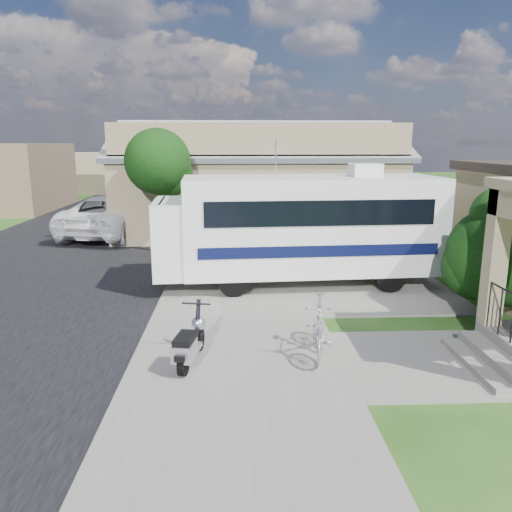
{
  "coord_description": "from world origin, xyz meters",
  "views": [
    {
      "loc": [
        -1.02,
        -9.56,
        4.05
      ],
      "look_at": [
        -0.5,
        2.5,
        1.3
      ],
      "focal_mm": 35.0,
      "sensor_mm": 36.0,
      "label": 1
    }
  ],
  "objects_px": {
    "van": "(139,199)",
    "shrub": "(498,250)",
    "scooter": "(190,344)",
    "bicycle": "(319,329)",
    "garden_hose": "(469,344)",
    "pickup_truck": "(116,215)",
    "motorhome": "(300,225)"
  },
  "relations": [
    {
      "from": "van",
      "to": "shrub",
      "type": "bearing_deg",
      "value": -52.71
    },
    {
      "from": "scooter",
      "to": "van",
      "type": "relative_size",
      "value": 0.26
    },
    {
      "from": "shrub",
      "to": "bicycle",
      "type": "bearing_deg",
      "value": -153.99
    },
    {
      "from": "bicycle",
      "to": "garden_hose",
      "type": "xyz_separation_m",
      "value": [
        3.11,
        0.28,
        -0.48
      ]
    },
    {
      "from": "van",
      "to": "garden_hose",
      "type": "height_order",
      "value": "van"
    },
    {
      "from": "shrub",
      "to": "scooter",
      "type": "relative_size",
      "value": 1.95
    },
    {
      "from": "pickup_truck",
      "to": "garden_hose",
      "type": "height_order",
      "value": "pickup_truck"
    },
    {
      "from": "motorhome",
      "to": "van",
      "type": "distance_m",
      "value": 17.02
    },
    {
      "from": "motorhome",
      "to": "van",
      "type": "xyz_separation_m",
      "value": [
        -7.44,
        15.28,
        -0.88
      ]
    },
    {
      "from": "shrub",
      "to": "garden_hose",
      "type": "relative_size",
      "value": 8.81
    },
    {
      "from": "bicycle",
      "to": "van",
      "type": "bearing_deg",
      "value": 118.9
    },
    {
      "from": "motorhome",
      "to": "pickup_truck",
      "type": "distance_m",
      "value": 10.93
    },
    {
      "from": "shrub",
      "to": "scooter",
      "type": "bearing_deg",
      "value": -159.42
    },
    {
      "from": "van",
      "to": "garden_hose",
      "type": "xyz_separation_m",
      "value": [
        10.28,
        -20.04,
        -0.8
      ]
    },
    {
      "from": "motorhome",
      "to": "pickup_truck",
      "type": "bearing_deg",
      "value": 127.31
    },
    {
      "from": "pickup_truck",
      "to": "van",
      "type": "height_order",
      "value": "pickup_truck"
    },
    {
      "from": "pickup_truck",
      "to": "scooter",
      "type": "bearing_deg",
      "value": 119.68
    },
    {
      "from": "motorhome",
      "to": "scooter",
      "type": "relative_size",
      "value": 5.14
    },
    {
      "from": "bicycle",
      "to": "motorhome",
      "type": "bearing_deg",
      "value": 96.43
    },
    {
      "from": "motorhome",
      "to": "pickup_truck",
      "type": "height_order",
      "value": "motorhome"
    },
    {
      "from": "motorhome",
      "to": "shrub",
      "type": "distance_m",
      "value": 5.15
    },
    {
      "from": "motorhome",
      "to": "garden_hose",
      "type": "xyz_separation_m",
      "value": [
        2.84,
        -4.76,
        -1.68
      ]
    },
    {
      "from": "motorhome",
      "to": "garden_hose",
      "type": "height_order",
      "value": "motorhome"
    },
    {
      "from": "shrub",
      "to": "bicycle",
      "type": "xyz_separation_m",
      "value": [
        -4.59,
        -2.24,
        -1.02
      ]
    },
    {
      "from": "bicycle",
      "to": "pickup_truck",
      "type": "bearing_deg",
      "value": 126.76
    },
    {
      "from": "bicycle",
      "to": "pickup_truck",
      "type": "xyz_separation_m",
      "value": [
        -6.85,
        13.28,
        0.34
      ]
    },
    {
      "from": "scooter",
      "to": "bicycle",
      "type": "relative_size",
      "value": 0.85
    },
    {
      "from": "motorhome",
      "to": "bicycle",
      "type": "xyz_separation_m",
      "value": [
        -0.27,
        -5.04,
        -1.19
      ]
    },
    {
      "from": "scooter",
      "to": "garden_hose",
      "type": "distance_m",
      "value": 5.61
    },
    {
      "from": "pickup_truck",
      "to": "van",
      "type": "distance_m",
      "value": 7.04
    },
    {
      "from": "shrub",
      "to": "garden_hose",
      "type": "xyz_separation_m",
      "value": [
        -1.48,
        -1.96,
        -1.5
      ]
    },
    {
      "from": "shrub",
      "to": "pickup_truck",
      "type": "height_order",
      "value": "shrub"
    }
  ]
}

